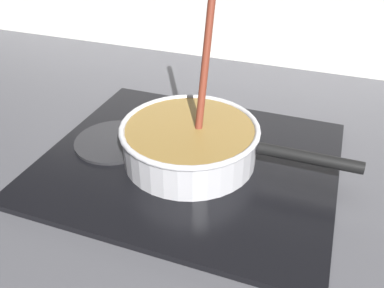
% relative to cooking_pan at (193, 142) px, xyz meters
% --- Properties ---
extents(ground, '(2.40, 1.60, 0.04)m').
position_rel_cooking_pan_xyz_m(ground, '(-0.01, -0.22, -0.07)').
color(ground, '#4C4C51').
extents(hob_plate, '(0.56, 0.48, 0.01)m').
position_rel_cooking_pan_xyz_m(hob_plate, '(-0.00, -0.00, -0.05)').
color(hob_plate, black).
rests_on(hob_plate, ground).
extents(burner_ring, '(0.18, 0.18, 0.01)m').
position_rel_cooking_pan_xyz_m(burner_ring, '(-0.00, -0.00, -0.04)').
color(burner_ring, '#592D0C').
rests_on(burner_ring, hob_plate).
extents(spare_burner, '(0.16, 0.16, 0.01)m').
position_rel_cooking_pan_xyz_m(spare_burner, '(-0.18, -0.00, -0.04)').
color(spare_burner, '#262628').
rests_on(spare_burner, hob_plate).
extents(cooking_pan, '(0.44, 0.27, 0.33)m').
position_rel_cooking_pan_xyz_m(cooking_pan, '(0.00, 0.00, 0.00)').
color(cooking_pan, silver).
rests_on(cooking_pan, hob_plate).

